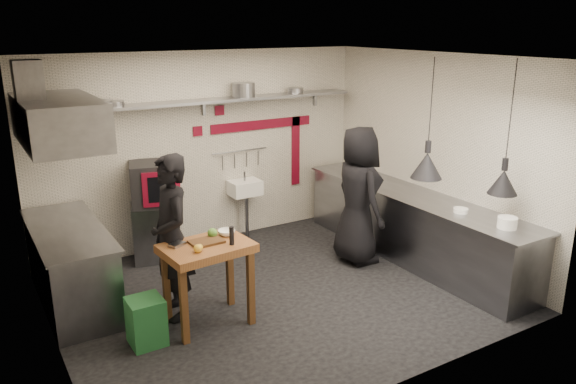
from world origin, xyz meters
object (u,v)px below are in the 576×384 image
oven_stand (155,231)px  combi_oven (154,184)px  chef_right (358,195)px  prep_table (208,284)px  chef_left (172,238)px  green_bin (146,321)px

oven_stand → combi_oven: bearing=-56.0°
oven_stand → chef_right: size_ratio=0.43×
prep_table → chef_left: 0.64m
chef_right → oven_stand: bearing=64.9°
chef_left → green_bin: bearing=-45.2°
oven_stand → chef_left: 1.76m
combi_oven → green_bin: bearing=-96.2°
combi_oven → prep_table: 2.08m
green_bin → chef_left: (0.47, 0.42, 0.68)m
green_bin → prep_table: 0.75m
prep_table → chef_left: chef_left is taller
combi_oven → chef_left: bearing=-86.5°
oven_stand → chef_left: (-0.33, -1.65, 0.53)m
combi_oven → prep_table: combi_oven is taller
prep_table → chef_left: size_ratio=0.50×
oven_stand → combi_oven: (0.01, -0.04, 0.69)m
prep_table → chef_left: (-0.25, 0.36, 0.47)m
green_bin → chef_left: bearing=42.3°
chef_left → chef_right: 2.68m
chef_left → chef_right: bearing=95.9°
combi_oven → chef_right: size_ratio=0.32×
green_bin → chef_left: 0.92m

